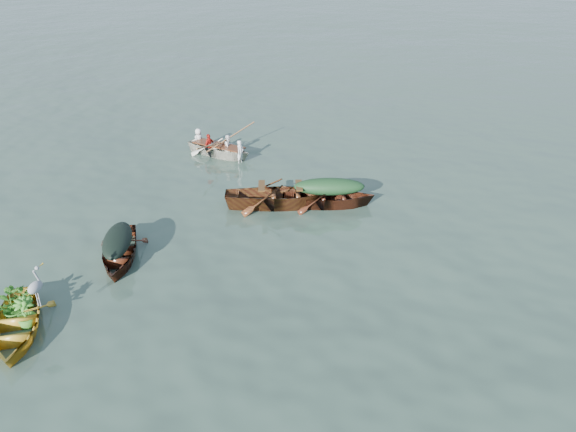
{
  "coord_description": "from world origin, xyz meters",
  "views": [
    {
      "loc": [
        4.95,
        -9.87,
        7.77
      ],
      "look_at": [
        0.5,
        3.59,
        0.5
      ],
      "focal_mm": 35.0,
      "sensor_mm": 36.0,
      "label": 1
    }
  ],
  "objects_px": {
    "green_tarp_boat": "(329,206)",
    "rowed_boat": "(220,156)",
    "open_wooden_boat": "(280,206)",
    "heron": "(37,293)",
    "dark_covered_boat": "(120,259)",
    "yellow_dinghy": "(18,334)"
  },
  "relations": [
    {
      "from": "green_tarp_boat",
      "to": "heron",
      "type": "height_order",
      "value": "heron"
    },
    {
      "from": "dark_covered_boat",
      "to": "rowed_boat",
      "type": "relative_size",
      "value": 0.91
    },
    {
      "from": "dark_covered_boat",
      "to": "open_wooden_boat",
      "type": "relative_size",
      "value": 0.73
    },
    {
      "from": "dark_covered_boat",
      "to": "yellow_dinghy",
      "type": "bearing_deg",
      "value": -121.57
    },
    {
      "from": "dark_covered_boat",
      "to": "green_tarp_boat",
      "type": "bearing_deg",
      "value": 22.48
    },
    {
      "from": "green_tarp_boat",
      "to": "heron",
      "type": "bearing_deg",
      "value": 131.95
    },
    {
      "from": "heron",
      "to": "rowed_boat",
      "type": "bearing_deg",
      "value": 60.08
    },
    {
      "from": "dark_covered_boat",
      "to": "open_wooden_boat",
      "type": "bearing_deg",
      "value": 30.43
    },
    {
      "from": "rowed_boat",
      "to": "green_tarp_boat",
      "type": "bearing_deg",
      "value": -107.27
    },
    {
      "from": "dark_covered_boat",
      "to": "green_tarp_boat",
      "type": "distance_m",
      "value": 6.54
    },
    {
      "from": "yellow_dinghy",
      "to": "green_tarp_boat",
      "type": "height_order",
      "value": "green_tarp_boat"
    },
    {
      "from": "green_tarp_boat",
      "to": "rowed_boat",
      "type": "height_order",
      "value": "green_tarp_boat"
    },
    {
      "from": "dark_covered_boat",
      "to": "open_wooden_boat",
      "type": "xyz_separation_m",
      "value": [
        2.97,
        4.34,
        0.0
      ]
    },
    {
      "from": "rowed_boat",
      "to": "heron",
      "type": "relative_size",
      "value": 4.19
    },
    {
      "from": "rowed_boat",
      "to": "heron",
      "type": "distance_m",
      "value": 10.82
    },
    {
      "from": "green_tarp_boat",
      "to": "heron",
      "type": "xyz_separation_m",
      "value": [
        -4.35,
        -7.83,
        0.91
      ]
    },
    {
      "from": "open_wooden_boat",
      "to": "rowed_boat",
      "type": "relative_size",
      "value": 1.24
    },
    {
      "from": "open_wooden_boat",
      "to": "heron",
      "type": "xyz_separation_m",
      "value": [
        -2.92,
        -7.33,
        0.91
      ]
    },
    {
      "from": "yellow_dinghy",
      "to": "rowed_boat",
      "type": "height_order",
      "value": "yellow_dinghy"
    },
    {
      "from": "green_tarp_boat",
      "to": "rowed_boat",
      "type": "xyz_separation_m",
      "value": [
        -5.09,
        2.93,
        0.0
      ]
    },
    {
      "from": "yellow_dinghy",
      "to": "dark_covered_boat",
      "type": "relative_size",
      "value": 0.95
    },
    {
      "from": "green_tarp_boat",
      "to": "open_wooden_boat",
      "type": "xyz_separation_m",
      "value": [
        -1.43,
        -0.49,
        0.0
      ]
    }
  ]
}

